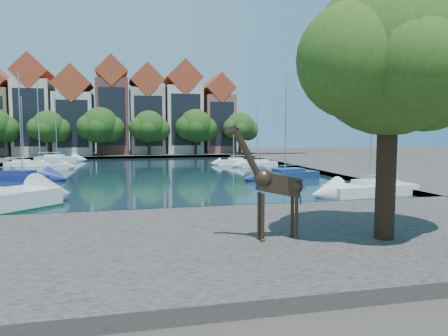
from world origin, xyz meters
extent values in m
plane|color=#38332B|center=(0.00, 0.00, 0.00)|extent=(160.00, 160.00, 0.00)
cube|color=black|center=(0.00, 24.00, 0.04)|extent=(38.00, 50.00, 0.08)
cube|color=#554D49|center=(0.00, -7.00, 0.25)|extent=(50.00, 14.00, 0.50)
cube|color=#554D49|center=(0.00, 56.00, 0.25)|extent=(60.00, 16.00, 0.50)
cube|color=#554D49|center=(25.00, 24.00, 0.25)|extent=(14.00, 52.00, 0.50)
cylinder|color=#332114|center=(7.50, -9.00, 3.25)|extent=(0.80, 0.80, 5.50)
sphere|color=#264A15|center=(7.50, -9.00, 7.92)|extent=(6.40, 6.40, 6.40)
sphere|color=#264A15|center=(9.42, -8.70, 7.28)|extent=(4.80, 4.80, 4.80)
sphere|color=#264A15|center=(5.74, -9.40, 7.60)|extent=(4.48, 4.48, 4.48)
cube|color=beige|center=(-17.00, 56.00, 6.75)|extent=(5.88, 9.00, 12.50)
cube|color=#9B441F|center=(-17.00, 56.00, 14.32)|extent=(5.94, 9.18, 5.94)
cube|color=black|center=(-17.00, 51.52, 6.75)|extent=(4.80, 0.05, 9.38)
cube|color=beige|center=(-10.50, 56.00, 5.75)|extent=(6.37, 9.00, 10.50)
cube|color=#9B441F|center=(-10.50, 56.00, 12.43)|extent=(6.43, 9.18, 6.43)
cube|color=black|center=(-10.50, 51.52, 5.75)|extent=(5.20, 0.05, 7.88)
cube|color=brown|center=(-4.00, 56.00, 7.00)|extent=(5.39, 9.00, 13.00)
cube|color=#9B441F|center=(-4.00, 56.00, 14.71)|extent=(5.44, 9.18, 5.44)
cube|color=black|center=(-4.00, 51.52, 7.00)|extent=(4.40, 0.05, 9.75)
cube|color=tan|center=(2.00, 56.00, 6.25)|extent=(5.88, 9.00, 11.50)
cube|color=#9B441F|center=(2.00, 56.00, 13.32)|extent=(5.94, 9.18, 5.94)
cube|color=black|center=(2.00, 51.52, 6.25)|extent=(4.80, 0.05, 8.62)
cube|color=beige|center=(8.50, 56.00, 6.50)|extent=(6.37, 9.00, 12.00)
cube|color=#9B441F|center=(8.50, 56.00, 13.93)|extent=(6.43, 9.18, 6.43)
cube|color=black|center=(8.50, 51.52, 6.50)|extent=(5.20, 0.05, 9.00)
cube|color=brown|center=(15.00, 56.00, 5.75)|extent=(5.39, 9.00, 10.50)
cube|color=#9B441F|center=(15.00, 56.00, 12.21)|extent=(5.44, 9.18, 5.44)
cube|color=black|center=(15.00, 51.52, 5.75)|extent=(4.40, 0.05, 7.88)
sphere|color=#1A3F12|center=(-20.32, 50.80, 4.82)|extent=(4.20, 4.20, 4.20)
cylinder|color=#332114|center=(-14.00, 50.50, 2.10)|extent=(0.50, 0.50, 3.20)
sphere|color=#1A3F12|center=(-14.00, 50.50, 5.26)|extent=(5.20, 5.20, 5.20)
sphere|color=#1A3F12|center=(-12.44, 50.80, 4.74)|extent=(3.90, 3.90, 3.90)
sphere|color=#1A3F12|center=(-15.43, 50.10, 5.00)|extent=(3.64, 3.64, 3.64)
cylinder|color=#332114|center=(-6.00, 50.50, 2.10)|extent=(0.50, 0.50, 3.20)
sphere|color=#1A3F12|center=(-6.00, 50.50, 5.50)|extent=(6.00, 6.00, 6.00)
sphere|color=#1A3F12|center=(-4.20, 50.80, 4.90)|extent=(4.50, 4.50, 4.50)
sphere|color=#1A3F12|center=(-7.65, 50.10, 5.20)|extent=(4.20, 4.20, 4.20)
cylinder|color=#332114|center=(2.00, 50.50, 2.10)|extent=(0.50, 0.50, 3.20)
sphere|color=#1A3F12|center=(2.00, 50.50, 5.32)|extent=(5.40, 5.40, 5.40)
sphere|color=#1A3F12|center=(3.62, 50.80, 4.78)|extent=(4.05, 4.05, 4.05)
sphere|color=#1A3F12|center=(0.51, 50.10, 5.05)|extent=(3.78, 3.78, 3.78)
cylinder|color=#332114|center=(10.00, 50.50, 2.10)|extent=(0.50, 0.50, 3.20)
sphere|color=#1A3F12|center=(10.00, 50.50, 5.44)|extent=(5.80, 5.80, 5.80)
sphere|color=#1A3F12|center=(11.74, 50.80, 4.86)|extent=(4.35, 4.35, 4.35)
sphere|color=#1A3F12|center=(8.40, 50.10, 5.15)|extent=(4.06, 4.06, 4.06)
cylinder|color=#332114|center=(18.00, 50.50, 2.10)|extent=(0.50, 0.50, 3.20)
sphere|color=#1A3F12|center=(18.00, 50.50, 5.26)|extent=(5.20, 5.20, 5.20)
sphere|color=#1A3F12|center=(19.56, 50.80, 4.74)|extent=(3.90, 3.90, 3.90)
sphere|color=#1A3F12|center=(16.57, 50.10, 5.00)|extent=(3.64, 3.64, 3.64)
cylinder|color=#36281B|center=(2.47, -8.30, 1.47)|extent=(0.15, 0.15, 1.94)
cylinder|color=#36281B|center=(2.45, -7.89, 1.47)|extent=(0.15, 0.15, 1.94)
cylinder|color=#36281B|center=(3.94, -8.23, 1.47)|extent=(0.15, 0.15, 1.94)
cylinder|color=#36281B|center=(3.92, -7.83, 1.47)|extent=(0.15, 0.15, 1.94)
cube|color=#36281B|center=(3.24, -8.06, 2.76)|extent=(1.90, 0.59, 1.13)
cylinder|color=#36281B|center=(1.87, -8.12, 4.02)|extent=(1.25, 0.33, 2.00)
cube|color=#36281B|center=(1.20, -8.15, 5.00)|extent=(0.54, 0.19, 0.31)
cube|color=navy|center=(-12.00, 19.82, 0.50)|extent=(6.81, 4.56, 0.84)
cube|color=navy|center=(-12.00, 19.82, 0.78)|extent=(3.21, 2.54, 0.47)
cylinder|color=#B2B2B7|center=(-12.00, 19.82, 5.51)|extent=(0.11, 0.11, 9.56)
cube|color=silver|center=(-12.00, 29.57, 0.51)|extent=(6.23, 4.27, 0.86)
cube|color=silver|center=(-12.00, 29.57, 0.79)|extent=(2.95, 2.37, 0.48)
cylinder|color=#B2B2B7|center=(-12.00, 29.57, 5.50)|extent=(0.11, 0.11, 9.52)
cube|color=white|center=(-15.00, 35.90, 0.49)|extent=(4.58, 1.62, 0.82)
cube|color=white|center=(-15.00, 35.90, 0.76)|extent=(2.01, 1.13, 0.46)
cylinder|color=#B2B2B7|center=(-15.00, 35.90, 4.88)|extent=(0.11, 0.11, 8.33)
cube|color=silver|center=(-12.00, 44.00, 0.55)|extent=(6.28, 3.01, 0.93)
cube|color=silver|center=(-12.00, 44.00, 0.86)|extent=(2.83, 1.86, 0.52)
cylinder|color=#B2B2B7|center=(-12.00, 44.00, 5.42)|extent=(0.12, 0.12, 9.22)
cube|color=silver|center=(15.00, 4.00, 0.59)|extent=(7.20, 3.25, 1.01)
cube|color=silver|center=(15.00, 4.00, 0.92)|extent=(3.23, 2.06, 0.56)
cylinder|color=#B2B2B7|center=(15.00, 4.00, 6.61)|extent=(0.14, 0.14, 11.48)
cube|color=navy|center=(12.64, 15.04, 0.54)|extent=(7.11, 4.06, 0.92)
cube|color=navy|center=(12.64, 15.04, 0.85)|extent=(3.27, 2.37, 0.51)
cylinder|color=#B2B2B7|center=(12.64, 15.04, 5.49)|extent=(0.12, 0.12, 9.38)
cube|color=silver|center=(14.31, 28.94, 0.48)|extent=(5.20, 2.27, 0.79)
cube|color=silver|center=(14.31, 28.94, 0.74)|extent=(2.32, 1.45, 0.44)
cylinder|color=#B2B2B7|center=(14.31, 28.94, 4.46)|extent=(0.11, 0.11, 7.53)
cube|color=white|center=(12.00, 32.23, 0.50)|extent=(4.51, 1.97, 0.84)
cube|color=white|center=(12.00, 32.23, 0.78)|extent=(2.01, 1.26, 0.47)
cylinder|color=#B2B2B7|center=(12.00, 32.23, 3.95)|extent=(0.11, 0.11, 6.42)
camera|label=1|loc=(-3.07, -24.62, 5.04)|focal=35.00mm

